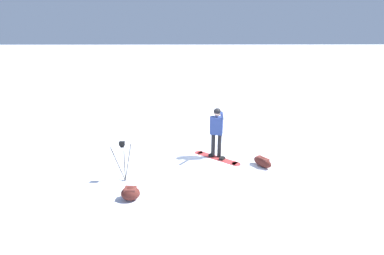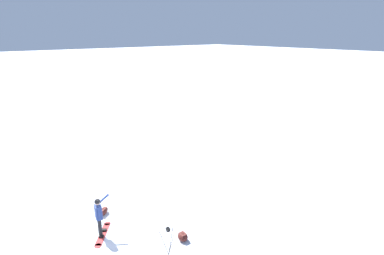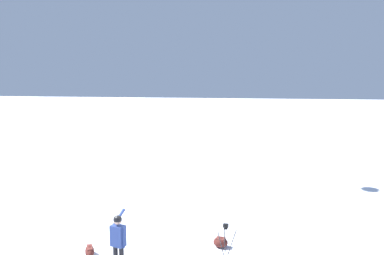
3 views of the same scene
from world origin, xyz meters
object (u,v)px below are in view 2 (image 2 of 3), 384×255
snowboarder (99,213)px  snowboard (103,234)px  camera_tripod (168,235)px  gear_bag_small (183,236)px  gear_bag_large (103,211)px

snowboarder → snowboard: bearing=-168.6°
snowboarder → camera_tripod: (-1.57, 2.86, -0.21)m
gear_bag_small → camera_tripod: bearing=19.8°
snowboarder → snowboard: 1.08m
gear_bag_large → gear_bag_small: gear_bag_small is taller
gear_bag_large → snowboarder: bearing=62.0°
snowboard → gear_bag_small: bearing=134.1°
gear_bag_large → camera_tripod: bearing=100.6°
camera_tripod → gear_bag_small: camera_tripod is taller
snowboard → camera_tripod: 3.35m
camera_tripod → snowboarder: bearing=-61.2°
camera_tripod → gear_bag_large: bearing=-79.4°
snowboard → gear_bag_small: size_ratio=2.89×
camera_tripod → gear_bag_small: (-0.97, -0.35, -0.71)m
snowboard → gear_bag_small: (-2.45, 2.53, 0.16)m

